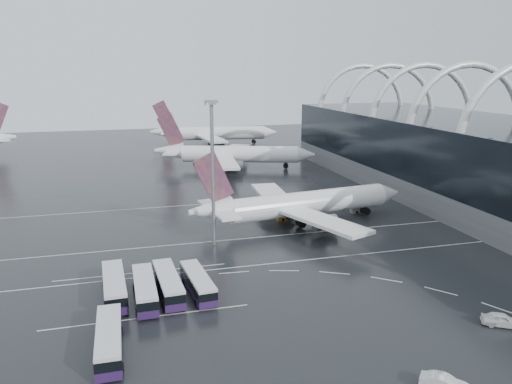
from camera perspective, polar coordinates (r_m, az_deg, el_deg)
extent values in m
plane|color=black|center=(89.76, 2.69, -7.58)|extent=(420.00, 420.00, 0.00)
cube|color=slate|center=(136.08, 25.55, -0.16)|extent=(42.00, 160.00, 6.00)
cube|color=black|center=(134.25, 26.00, 3.98)|extent=(42.00, 160.00, 14.00)
torus|color=silver|center=(137.17, 22.77, 6.60)|extent=(33.80, 1.80, 33.80)
torus|color=silver|center=(152.51, 18.40, 7.60)|extent=(33.80, 1.80, 33.80)
torus|color=silver|center=(168.59, 14.84, 8.37)|extent=(33.80, 1.80, 33.80)
torus|color=silver|center=(185.23, 11.89, 8.99)|extent=(33.80, 1.80, 33.80)
cube|color=beige|center=(88.00, 3.09, -8.03)|extent=(120.00, 0.25, 0.01)
cube|color=beige|center=(100.53, 0.57, -5.17)|extent=(120.00, 0.25, 0.01)
cube|color=beige|center=(126.53, -2.89, -1.17)|extent=(120.00, 0.25, 0.01)
cube|color=beige|center=(71.40, -12.29, -13.81)|extent=(28.00, 0.25, 0.01)
cube|color=beige|center=(85.93, -12.92, -8.94)|extent=(28.00, 0.25, 0.01)
cylinder|color=white|center=(109.32, 6.15, -1.22)|extent=(37.21, 10.45, 5.12)
cone|color=white|center=(120.93, 14.86, -0.14)|extent=(5.99, 5.84, 5.12)
cone|color=white|center=(100.04, -5.28, -2.10)|extent=(9.48, 6.35, 5.12)
cube|color=#411868|center=(98.72, -4.88, 1.60)|extent=(8.49, 1.77, 10.85)
cube|color=white|center=(100.58, -4.33, -1.99)|extent=(6.25, 16.29, 0.44)
cube|color=white|center=(98.62, 7.54, -3.25)|extent=(13.48, 22.83, 0.71)
cube|color=white|center=(117.30, 1.98, -0.37)|extent=(7.55, 22.41, 0.71)
cylinder|color=slate|center=(102.93, 7.89, -3.46)|extent=(5.24, 3.68, 3.00)
cylinder|color=slate|center=(116.18, 3.81, -1.34)|extent=(5.24, 3.68, 3.00)
cube|color=black|center=(108.64, 4.48, -3.21)|extent=(11.30, 7.13, 1.94)
cylinder|color=white|center=(168.96, -1.86, 4.35)|extent=(38.65, 17.23, 5.58)
cone|color=white|center=(168.72, 5.74, 4.28)|extent=(7.21, 7.09, 5.58)
cone|color=white|center=(172.37, -9.94, 4.67)|extent=(10.88, 8.27, 5.58)
cube|color=#411868|center=(171.19, -9.72, 7.02)|extent=(9.00, 3.40, 11.83)
cube|color=white|center=(171.96, -9.31, 4.67)|extent=(9.44, 17.82, 0.48)
cube|color=white|center=(157.61, -3.59, 3.43)|extent=(9.17, 24.63, 0.77)
cube|color=white|center=(181.21, -2.78, 4.81)|extent=(17.83, 24.22, 0.77)
cylinder|color=slate|center=(160.95, -2.43, 3.04)|extent=(6.04, 4.74, 3.27)
cylinder|color=slate|center=(177.94, -1.95, 4.08)|extent=(6.04, 4.74, 3.27)
cube|color=black|center=(169.98, -3.14, 3.08)|extent=(12.89, 9.41, 2.12)
cylinder|color=white|center=(223.51, -4.26, 6.72)|extent=(39.82, 10.77, 5.88)
cone|color=white|center=(226.16, 1.54, 6.84)|extent=(6.77, 6.59, 5.88)
cone|color=white|center=(223.12, -10.67, 6.77)|extent=(10.79, 7.10, 5.88)
cube|color=#411868|center=(222.31, -10.49, 8.70)|extent=(9.76, 1.83, 12.46)
cube|color=white|center=(223.04, -10.14, 6.79)|extent=(6.81, 18.67, 0.51)
cube|color=white|center=(210.82, -5.12, 6.11)|extent=(9.19, 25.83, 0.81)
cube|color=white|center=(235.91, -5.46, 6.92)|extent=(15.03, 26.25, 0.81)
cylinder|color=slate|center=(214.75, -4.35, 5.77)|extent=(5.96, 4.12, 3.44)
cylinder|color=slate|center=(232.79, -4.66, 6.40)|extent=(5.96, 4.12, 3.44)
cube|color=black|center=(223.82, -5.28, 5.66)|extent=(12.88, 7.96, 2.23)
cone|color=white|center=(219.98, -27.10, 5.51)|extent=(12.54, 10.66, 6.30)
cube|color=#28143F|center=(77.69, -15.85, -10.90)|extent=(3.66, 13.70, 1.15)
cube|color=black|center=(77.18, -15.91, -10.06)|extent=(3.70, 13.43, 1.36)
cube|color=silver|center=(76.83, -15.96, -9.43)|extent=(3.66, 13.70, 0.47)
cylinder|color=black|center=(73.97, -14.53, -12.48)|extent=(0.41, 1.06, 1.04)
cylinder|color=black|center=(73.92, -16.83, -12.66)|extent=(0.41, 1.06, 1.04)
cylinder|color=black|center=(81.87, -14.94, -9.85)|extent=(0.41, 1.06, 1.04)
cylinder|color=black|center=(81.83, -17.00, -10.01)|extent=(0.41, 1.06, 1.04)
cube|color=#28143F|center=(75.72, -12.56, -11.39)|extent=(3.07, 13.09, 1.11)
cube|color=black|center=(75.22, -12.61, -10.56)|extent=(3.13, 12.83, 1.31)
cube|color=silver|center=(74.87, -12.65, -9.95)|extent=(3.07, 13.09, 0.45)
cylinder|color=black|center=(72.21, -11.19, -12.98)|extent=(0.36, 1.01, 1.00)
cylinder|color=black|center=(72.09, -13.46, -13.15)|extent=(0.36, 1.01, 1.00)
cylinder|color=black|center=(79.76, -11.73, -10.33)|extent=(0.36, 1.01, 1.00)
cylinder|color=black|center=(79.65, -13.77, -10.47)|extent=(0.36, 1.01, 1.00)
cube|color=#28143F|center=(76.88, -9.98, -10.86)|extent=(3.68, 13.30, 1.11)
cube|color=black|center=(76.38, -10.02, -10.03)|extent=(3.72, 13.04, 1.32)
cube|color=silver|center=(76.03, -10.05, -9.42)|extent=(3.68, 13.30, 0.46)
cylinder|color=black|center=(73.48, -8.34, -12.36)|extent=(0.41, 1.03, 1.01)
cylinder|color=black|center=(73.12, -10.56, -12.59)|extent=(0.41, 1.03, 1.01)
cylinder|color=black|center=(81.03, -9.43, -9.81)|extent=(0.41, 1.03, 1.01)
cylinder|color=black|center=(80.70, -11.44, -10.01)|extent=(0.41, 1.03, 1.01)
cube|color=#28143F|center=(76.80, -6.65, -10.81)|extent=(3.87, 12.51, 1.04)
cube|color=black|center=(76.33, -6.67, -10.04)|extent=(3.90, 12.27, 1.23)
cube|color=silver|center=(76.00, -6.69, -9.46)|extent=(3.87, 12.51, 0.43)
cylinder|color=black|center=(73.80, -4.86, -12.16)|extent=(0.42, 0.97, 0.95)
cylinder|color=black|center=(73.22, -6.89, -12.43)|extent=(0.42, 0.97, 0.95)
cylinder|color=black|center=(80.73, -6.41, -9.83)|extent=(0.42, 0.97, 0.95)
cylinder|color=black|center=(80.20, -8.26, -10.05)|extent=(0.42, 0.97, 0.95)
cube|color=#28143F|center=(64.21, -16.39, -16.54)|extent=(2.90, 12.89, 1.09)
cube|color=black|center=(63.62, -16.47, -15.61)|extent=(2.95, 12.64, 1.29)
cube|color=silver|center=(63.21, -16.53, -14.93)|extent=(2.90, 12.89, 0.45)
cylinder|color=black|center=(60.83, -15.05, -18.73)|extent=(0.35, 0.99, 0.99)
cylinder|color=black|center=(60.96, -17.79, -18.86)|extent=(0.35, 0.99, 0.99)
cylinder|color=black|center=(67.96, -15.12, -15.03)|extent=(0.35, 0.99, 0.99)
cylinder|color=black|center=(68.07, -17.53, -15.16)|extent=(0.35, 0.99, 0.99)
imported|color=silver|center=(74.75, 26.30, -12.95)|extent=(5.47, 4.37, 1.75)
imported|color=silver|center=(59.27, 20.75, -19.77)|extent=(4.94, 4.60, 1.65)
cylinder|color=gray|center=(92.96, -4.96, 1.75)|extent=(0.67, 0.67, 26.75)
cube|color=gray|center=(91.09, -5.14, 10.19)|extent=(2.10, 2.10, 0.76)
cube|color=silver|center=(91.11, -5.14, 10.01)|extent=(1.91, 1.91, 0.38)
cube|color=#AC6916|center=(113.12, 6.91, -2.79)|extent=(2.11, 1.25, 1.15)
cube|color=slate|center=(125.46, 7.01, -1.14)|extent=(1.99, 1.18, 1.09)
cube|color=#AC6916|center=(111.52, 3.03, -2.90)|extent=(2.42, 1.43, 1.32)
cube|color=slate|center=(119.48, 11.33, -2.02)|extent=(2.42, 1.43, 1.32)
cube|color=#AC6916|center=(125.94, 4.04, -0.97)|extent=(2.29, 1.35, 1.25)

